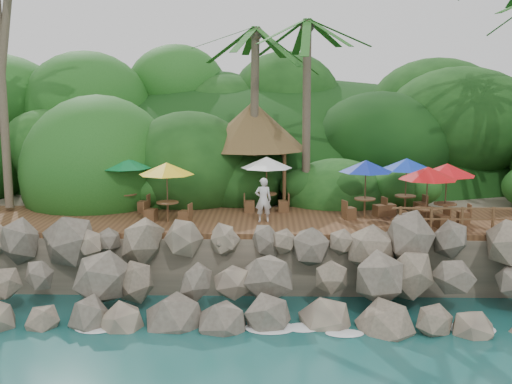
{
  "coord_description": "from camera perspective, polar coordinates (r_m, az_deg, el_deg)",
  "views": [
    {
      "loc": [
        0.53,
        -17.3,
        7.49
      ],
      "look_at": [
        0.0,
        6.0,
        3.4
      ],
      "focal_mm": 41.78,
      "sensor_mm": 36.0,
      "label": 1
    }
  ],
  "objects": [
    {
      "name": "ground",
      "position": [
        18.86,
        -0.43,
        -13.45
      ],
      "size": [
        140.0,
        140.0,
        0.0
      ],
      "primitive_type": "plane",
      "color": "#19514F",
      "rests_on": "ground"
    },
    {
      "name": "land_base",
      "position": [
        33.92,
        0.38,
        -0.99
      ],
      "size": [
        32.0,
        25.2,
        2.1
      ],
      "primitive_type": "cube",
      "color": "gray",
      "rests_on": "ground"
    },
    {
      "name": "jungle_hill",
      "position": [
        41.48,
        0.55,
        -0.45
      ],
      "size": [
        44.8,
        28.0,
        15.4
      ],
      "primitive_type": "ellipsoid",
      "color": "#143811",
      "rests_on": "ground"
    },
    {
      "name": "seawall",
      "position": [
        20.32,
        -0.26,
        -8.23
      ],
      "size": [
        29.0,
        4.0,
        2.3
      ],
      "primitive_type": null,
      "color": "gray",
      "rests_on": "ground"
    },
    {
      "name": "terrace",
      "position": [
        23.9,
        0.0,
        -2.84
      ],
      "size": [
        26.0,
        5.0,
        0.2
      ],
      "primitive_type": "cube",
      "color": "brown",
      "rests_on": "land_base"
    },
    {
      "name": "jungle_foliage",
      "position": [
        33.16,
        0.35,
        -3.1
      ],
      "size": [
        44.0,
        16.0,
        12.0
      ],
      "primitive_type": null,
      "color": "#143811",
      "rests_on": "ground"
    },
    {
      "name": "foam_line",
      "position": [
        19.12,
        -0.4,
        -13.01
      ],
      "size": [
        25.2,
        0.8,
        0.06
      ],
      "color": "white",
      "rests_on": "ground"
    },
    {
      "name": "palapa",
      "position": [
        27.3,
        -0.26,
        6.38
      ],
      "size": [
        4.89,
        4.89,
        4.6
      ],
      "color": "brown",
      "rests_on": "ground"
    },
    {
      "name": "dining_clusters",
      "position": [
        23.49,
        4.2,
        1.99
      ],
      "size": [
        24.77,
        5.21,
        2.34
      ],
      "color": "brown",
      "rests_on": "terrace"
    },
    {
      "name": "railing",
      "position": [
        22.89,
        21.75,
        -2.32
      ],
      "size": [
        7.2,
        0.1,
        1.0
      ],
      "color": "brown",
      "rests_on": "terrace"
    },
    {
      "name": "waiter",
      "position": [
        23.22,
        0.7,
        -0.76
      ],
      "size": [
        0.68,
        0.49,
        1.75
      ],
      "primitive_type": "imported",
      "rotation": [
        0.0,
        0.0,
        3.26
      ],
      "color": "silver",
      "rests_on": "terrace"
    }
  ]
}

